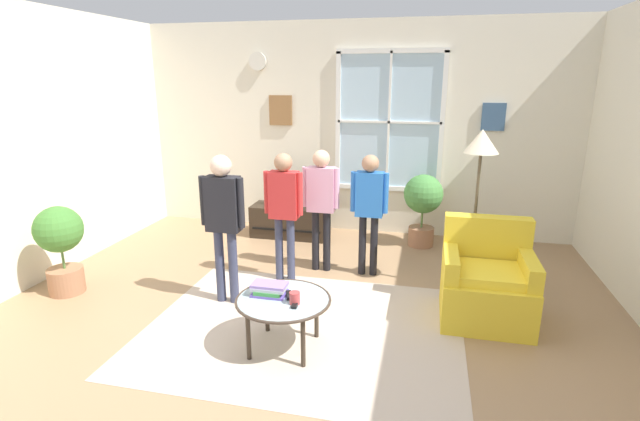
{
  "coord_description": "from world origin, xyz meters",
  "views": [
    {
      "loc": [
        1.01,
        -3.53,
        2.08
      ],
      "look_at": [
        0.08,
        0.51,
        0.91
      ],
      "focal_mm": 26.58,
      "sensor_mm": 36.0,
      "label": 1
    }
  ],
  "objects_px": {
    "television": "(290,192)",
    "floor_lamp": "(480,158)",
    "tv_stand": "(290,221)",
    "person_red_shirt": "(284,202)",
    "cup": "(295,298)",
    "remote_near_books": "(289,295)",
    "remote_near_cup": "(296,304)",
    "person_black_shirt": "(223,212)",
    "armchair": "(486,284)",
    "potted_plant_corner": "(60,242)",
    "person_blue_shirt": "(369,201)",
    "book_stack": "(270,289)",
    "person_pink_shirt": "(321,196)",
    "potted_plant_by_window": "(423,202)",
    "coffee_table": "(283,302)"
  },
  "relations": [
    {
      "from": "person_pink_shirt",
      "to": "person_red_shirt",
      "type": "bearing_deg",
      "value": -131.58
    },
    {
      "from": "book_stack",
      "to": "person_pink_shirt",
      "type": "height_order",
      "value": "person_pink_shirt"
    },
    {
      "from": "remote_near_books",
      "to": "floor_lamp",
      "type": "xyz_separation_m",
      "value": [
        1.47,
        1.39,
        0.91
      ]
    },
    {
      "from": "remote_near_books",
      "to": "potted_plant_corner",
      "type": "bearing_deg",
      "value": 169.92
    },
    {
      "from": "cup",
      "to": "potted_plant_by_window",
      "type": "xyz_separation_m",
      "value": [
        0.89,
        2.74,
        0.11
      ]
    },
    {
      "from": "floor_lamp",
      "to": "person_black_shirt",
      "type": "bearing_deg",
      "value": -161.16
    },
    {
      "from": "cup",
      "to": "remote_near_books",
      "type": "xyz_separation_m",
      "value": [
        -0.08,
        0.1,
        -0.04
      ]
    },
    {
      "from": "remote_near_books",
      "to": "person_red_shirt",
      "type": "relative_size",
      "value": 0.1
    },
    {
      "from": "armchair",
      "to": "potted_plant_by_window",
      "type": "height_order",
      "value": "potted_plant_by_window"
    },
    {
      "from": "book_stack",
      "to": "person_red_shirt",
      "type": "bearing_deg",
      "value": 101.62
    },
    {
      "from": "tv_stand",
      "to": "person_pink_shirt",
      "type": "bearing_deg",
      "value": -57.41
    },
    {
      "from": "person_black_shirt",
      "to": "potted_plant_corner",
      "type": "height_order",
      "value": "person_black_shirt"
    },
    {
      "from": "television",
      "to": "book_stack",
      "type": "xyz_separation_m",
      "value": [
        0.6,
        -2.6,
        -0.14
      ]
    },
    {
      "from": "coffee_table",
      "to": "person_red_shirt",
      "type": "relative_size",
      "value": 0.55
    },
    {
      "from": "remote_near_books",
      "to": "potted_plant_by_window",
      "type": "height_order",
      "value": "potted_plant_by_window"
    },
    {
      "from": "person_pink_shirt",
      "to": "potted_plant_by_window",
      "type": "bearing_deg",
      "value": 44.85
    },
    {
      "from": "television",
      "to": "person_black_shirt",
      "type": "height_order",
      "value": "person_black_shirt"
    },
    {
      "from": "television",
      "to": "floor_lamp",
      "type": "height_order",
      "value": "floor_lamp"
    },
    {
      "from": "remote_near_cup",
      "to": "person_blue_shirt",
      "type": "distance_m",
      "value": 1.76
    },
    {
      "from": "tv_stand",
      "to": "person_black_shirt",
      "type": "bearing_deg",
      "value": -91.02
    },
    {
      "from": "remote_near_cup",
      "to": "person_blue_shirt",
      "type": "bearing_deg",
      "value": 78.84
    },
    {
      "from": "person_blue_shirt",
      "to": "coffee_table",
      "type": "bearing_deg",
      "value": -105.72
    },
    {
      "from": "remote_near_cup",
      "to": "person_red_shirt",
      "type": "xyz_separation_m",
      "value": [
        -0.5,
        1.35,
        0.41
      ]
    },
    {
      "from": "television",
      "to": "floor_lamp",
      "type": "bearing_deg",
      "value": -28.64
    },
    {
      "from": "person_pink_shirt",
      "to": "person_black_shirt",
      "type": "xyz_separation_m",
      "value": [
        -0.7,
        -0.96,
        0.04
      ]
    },
    {
      "from": "armchair",
      "to": "potted_plant_corner",
      "type": "distance_m",
      "value": 4.04
    },
    {
      "from": "tv_stand",
      "to": "floor_lamp",
      "type": "xyz_separation_m",
      "value": [
        2.23,
        -1.22,
        1.14
      ]
    },
    {
      "from": "remote_near_books",
      "to": "person_blue_shirt",
      "type": "relative_size",
      "value": 0.11
    },
    {
      "from": "television",
      "to": "remote_near_books",
      "type": "bearing_deg",
      "value": -73.71
    },
    {
      "from": "tv_stand",
      "to": "armchair",
      "type": "distance_m",
      "value": 2.93
    },
    {
      "from": "potted_plant_by_window",
      "to": "armchair",
      "type": "bearing_deg",
      "value": -71.65
    },
    {
      "from": "coffee_table",
      "to": "floor_lamp",
      "type": "relative_size",
      "value": 0.46
    },
    {
      "from": "television",
      "to": "person_blue_shirt",
      "type": "relative_size",
      "value": 0.38
    },
    {
      "from": "tv_stand",
      "to": "book_stack",
      "type": "xyz_separation_m",
      "value": [
        0.6,
        -2.61,
        0.26
      ]
    },
    {
      "from": "book_stack",
      "to": "floor_lamp",
      "type": "xyz_separation_m",
      "value": [
        1.63,
        1.38,
        0.88
      ]
    },
    {
      "from": "armchair",
      "to": "coffee_table",
      "type": "bearing_deg",
      "value": -151.1
    },
    {
      "from": "tv_stand",
      "to": "person_red_shirt",
      "type": "height_order",
      "value": "person_red_shirt"
    },
    {
      "from": "person_pink_shirt",
      "to": "floor_lamp",
      "type": "bearing_deg",
      "value": -6.82
    },
    {
      "from": "person_blue_shirt",
      "to": "floor_lamp",
      "type": "height_order",
      "value": "floor_lamp"
    },
    {
      "from": "remote_near_books",
      "to": "person_black_shirt",
      "type": "xyz_separation_m",
      "value": [
        -0.8,
        0.61,
        0.45
      ]
    },
    {
      "from": "cup",
      "to": "person_red_shirt",
      "type": "relative_size",
      "value": 0.07
    },
    {
      "from": "floor_lamp",
      "to": "armchair",
      "type": "bearing_deg",
      "value": -80.62
    },
    {
      "from": "potted_plant_by_window",
      "to": "floor_lamp",
      "type": "bearing_deg",
      "value": -67.93
    },
    {
      "from": "person_blue_shirt",
      "to": "potted_plant_by_window",
      "type": "distance_m",
      "value": 1.23
    },
    {
      "from": "person_blue_shirt",
      "to": "floor_lamp",
      "type": "bearing_deg",
      "value": -9.59
    },
    {
      "from": "person_black_shirt",
      "to": "remote_near_cup",
      "type": "bearing_deg",
      "value": -39.65
    },
    {
      "from": "potted_plant_by_window",
      "to": "coffee_table",
      "type": "bearing_deg",
      "value": -110.41
    },
    {
      "from": "remote_near_cup",
      "to": "person_black_shirt",
      "type": "bearing_deg",
      "value": 140.35
    },
    {
      "from": "potted_plant_corner",
      "to": "potted_plant_by_window",
      "type": "bearing_deg",
      "value": 32.78
    },
    {
      "from": "armchair",
      "to": "person_pink_shirt",
      "type": "distance_m",
      "value": 1.89
    }
  ]
}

